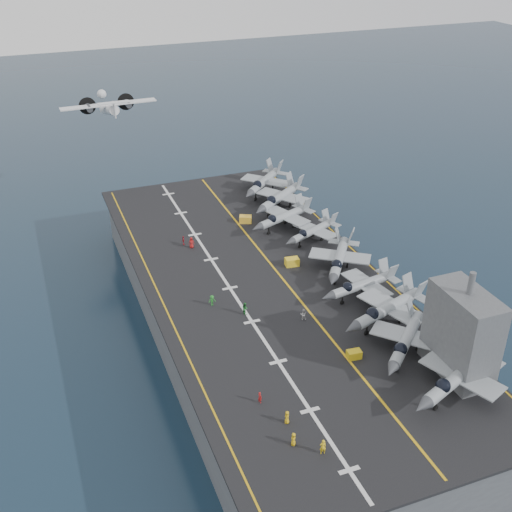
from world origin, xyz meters
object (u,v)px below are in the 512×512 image
object	(u,v)px
island_superstructure	(464,324)
transport_plane	(109,110)
tow_cart_a	(354,354)
fighter_jet_0	(458,376)

from	to	relation	value
island_superstructure	transport_plane	bearing A→B (deg)	108.17
island_superstructure	tow_cart_a	size ratio (longest dim) A/B	7.44
island_superstructure	transport_plane	world-z (taller)	transport_plane
tow_cart_a	transport_plane	world-z (taller)	transport_plane
transport_plane	fighter_jet_0	bearing A→B (deg)	-74.01
island_superstructure	fighter_jet_0	size ratio (longest dim) A/B	0.81
island_superstructure	tow_cart_a	xyz separation A→B (m)	(-11.10, 7.17, -6.93)
fighter_jet_0	transport_plane	bearing A→B (deg)	105.99
fighter_jet_0	transport_plane	size ratio (longest dim) A/B	0.87
tow_cart_a	transport_plane	bearing A→B (deg)	102.39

